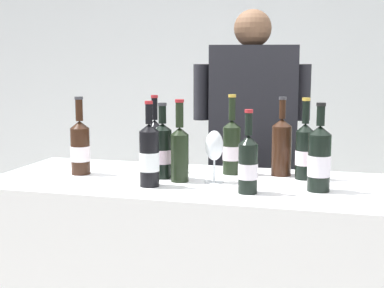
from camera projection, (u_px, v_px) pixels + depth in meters
wall_back at (281, 69)px, 4.53m from camera, size 8.00×0.10×2.80m
wine_bottle_0 at (319, 159)px, 1.94m from camera, size 0.08×0.08×0.33m
wine_bottle_1 at (305, 151)px, 2.15m from camera, size 0.08×0.08×0.33m
wine_bottle_2 at (149, 155)px, 2.02m from camera, size 0.08×0.08×0.33m
wine_bottle_3 at (232, 146)px, 2.25m from camera, size 0.08×0.08×0.34m
wine_bottle_4 at (248, 164)px, 1.91m from camera, size 0.07×0.07×0.31m
wine_bottle_5 at (180, 151)px, 2.10m from camera, size 0.07×0.07×0.33m
wine_bottle_6 at (155, 146)px, 2.31m from camera, size 0.08×0.08×0.34m
wine_bottle_7 at (80, 147)px, 2.25m from camera, size 0.08×0.08×0.33m
wine_bottle_8 at (163, 150)px, 2.17m from camera, size 0.08×0.08×0.31m
wine_bottle_10 at (282, 146)px, 2.22m from camera, size 0.08×0.08×0.33m
wine_glass at (215, 148)px, 2.08m from camera, size 0.08×0.08×0.21m
person_server at (250, 180)px, 2.75m from camera, size 0.59×0.33×1.71m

